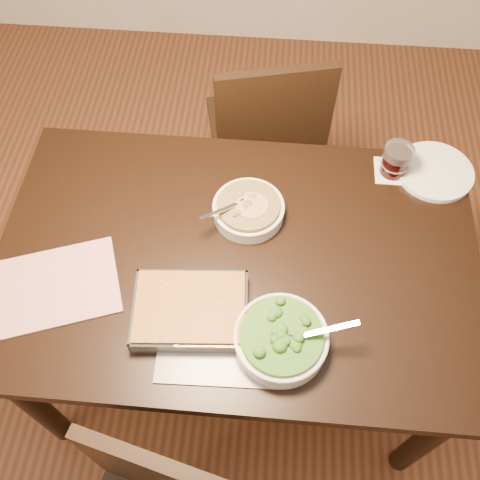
# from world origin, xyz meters

# --- Properties ---
(ground) EXTENTS (4.00, 4.00, 0.00)m
(ground) POSITION_xyz_m (0.00, 0.00, 0.00)
(ground) COLOR #482514
(ground) RESTS_ON ground
(table) EXTENTS (1.40, 0.90, 0.75)m
(table) POSITION_xyz_m (0.00, 0.00, 0.65)
(table) COLOR black
(table) RESTS_ON ground
(magazine_a) EXTENTS (0.40, 0.35, 0.01)m
(magazine_a) POSITION_xyz_m (-0.49, -0.14, 0.75)
(magazine_a) COLOR #AB3141
(magazine_a) RESTS_ON table
(magazine_b) EXTENTS (0.33, 0.24, 0.01)m
(magazine_b) POSITION_xyz_m (-0.02, -0.27, 0.75)
(magazine_b) COLOR #292A31
(magazine_b) RESTS_ON table
(coaster) EXTENTS (0.11, 0.11, 0.00)m
(coaster) POSITION_xyz_m (0.47, 0.36, 0.75)
(coaster) COLOR white
(coaster) RESTS_ON table
(stew_bowl) EXTENTS (0.22, 0.22, 0.08)m
(stew_bowl) POSITION_xyz_m (0.02, 0.15, 0.78)
(stew_bowl) COLOR silver
(stew_bowl) RESTS_ON table
(broccoli_bowl) EXTENTS (0.28, 0.25, 0.09)m
(broccoli_bowl) POSITION_xyz_m (0.14, -0.26, 0.78)
(broccoli_bowl) COLOR silver
(broccoli_bowl) RESTS_ON table
(baking_dish) EXTENTS (0.32, 0.24, 0.05)m
(baking_dish) POSITION_xyz_m (-0.11, -0.19, 0.78)
(baking_dish) COLOR silver
(baking_dish) RESTS_ON table
(wine_tumbler) EXTENTS (0.09, 0.09, 0.10)m
(wine_tumbler) POSITION_xyz_m (0.47, 0.36, 0.81)
(wine_tumbler) COLOR black
(wine_tumbler) RESTS_ON coaster
(dinner_plate) EXTENTS (0.24, 0.24, 0.02)m
(dinner_plate) POSITION_xyz_m (0.60, 0.36, 0.76)
(dinner_plate) COLOR white
(dinner_plate) RESTS_ON table
(chair_far) EXTENTS (0.51, 0.51, 0.90)m
(chair_far) POSITION_xyz_m (0.05, 0.73, 0.50)
(chair_far) COLOR black
(chair_far) RESTS_ON ground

